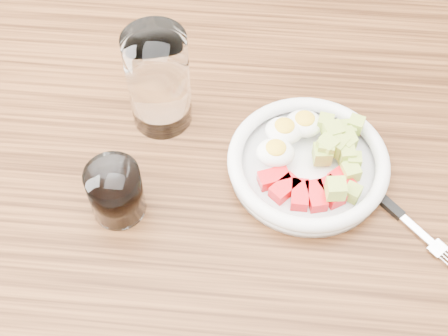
# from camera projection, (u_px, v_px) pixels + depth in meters

# --- Properties ---
(dining_table) EXTENTS (1.50, 0.90, 0.77)m
(dining_table) POSITION_uv_depth(u_px,v_px,m) (229.00, 219.00, 1.02)
(dining_table) COLOR brown
(dining_table) RESTS_ON ground
(bowl) EXTENTS (0.25, 0.25, 0.06)m
(bowl) POSITION_uv_depth(u_px,v_px,m) (308.00, 160.00, 0.94)
(bowl) COLOR white
(bowl) RESTS_ON dining_table
(fork) EXTENTS (0.17, 0.17, 0.01)m
(fork) POSITION_uv_depth(u_px,v_px,m) (390.00, 206.00, 0.91)
(fork) COLOR black
(fork) RESTS_ON dining_table
(water_glass) EXTENTS (0.10, 0.10, 0.17)m
(water_glass) POSITION_uv_depth(u_px,v_px,m) (158.00, 81.00, 0.95)
(water_glass) COLOR white
(water_glass) RESTS_ON dining_table
(coffee_glass) EXTENTS (0.08, 0.08, 0.09)m
(coffee_glass) POSITION_uv_depth(u_px,v_px,m) (116.00, 192.00, 0.88)
(coffee_glass) COLOR white
(coffee_glass) RESTS_ON dining_table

